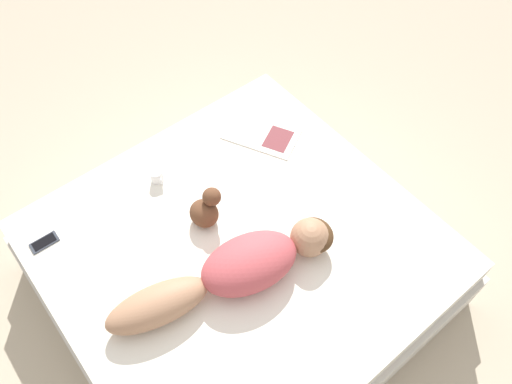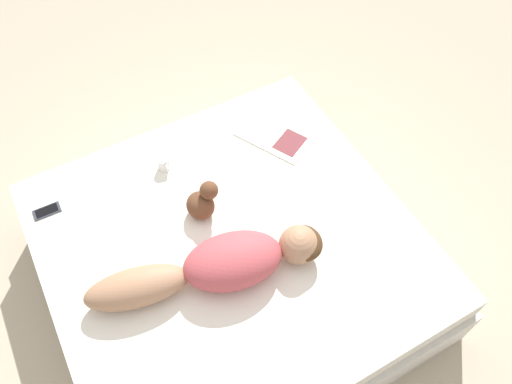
{
  "view_description": "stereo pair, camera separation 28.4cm",
  "coord_description": "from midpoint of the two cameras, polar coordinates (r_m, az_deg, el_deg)",
  "views": [
    {
      "loc": [
        1.1,
        -0.77,
        2.91
      ],
      "look_at": [
        -0.18,
        0.26,
        0.58
      ],
      "focal_mm": 35.0,
      "sensor_mm": 36.0,
      "label": 1
    },
    {
      "loc": [
        1.26,
        -0.53,
        2.91
      ],
      "look_at": [
        -0.18,
        0.26,
        0.58
      ],
      "focal_mm": 35.0,
      "sensor_mm": 36.0,
      "label": 2
    }
  ],
  "objects": [
    {
      "name": "ground_plane",
      "position": [
        3.2,
        -0.0,
        -10.33
      ],
      "size": [
        12.0,
        12.0,
        0.0
      ],
      "primitive_type": "plane",
      "color": "#B7A88E"
    },
    {
      "name": "bed",
      "position": [
        2.97,
        -0.0,
        -8.22
      ],
      "size": [
        1.97,
        2.01,
        0.53
      ],
      "color": "beige",
      "rests_on": "ground_plane"
    },
    {
      "name": "person",
      "position": [
        2.54,
        -0.79,
        -8.52
      ],
      "size": [
        0.49,
        1.25,
        0.22
      ],
      "rotation": [
        0.0,
        0.0,
        -0.23
      ],
      "color": "#A37556",
      "rests_on": "bed"
    },
    {
      "name": "open_magazine",
      "position": [
        3.18,
        4.77,
        6.24
      ],
      "size": [
        0.53,
        0.45,
        0.01
      ],
      "rotation": [
        0.0,
        0.0,
        0.48
      ],
      "color": "silver",
      "rests_on": "bed"
    },
    {
      "name": "coffee_mug",
      "position": [
        3.0,
        -7.89,
        3.1
      ],
      "size": [
        0.11,
        0.07,
        0.08
      ],
      "color": "white",
      "rests_on": "bed"
    },
    {
      "name": "cell_phone",
      "position": [
        3.01,
        -20.35,
        -2.25
      ],
      "size": [
        0.08,
        0.15,
        0.01
      ],
      "rotation": [
        0.0,
        0.0,
        -0.02
      ],
      "color": "#333842",
      "rests_on": "bed"
    },
    {
      "name": "plush_toy",
      "position": [
        2.75,
        -3.24,
        -1.38
      ],
      "size": [
        0.17,
        0.19,
        0.23
      ],
      "color": "brown",
      "rests_on": "bed"
    }
  ]
}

